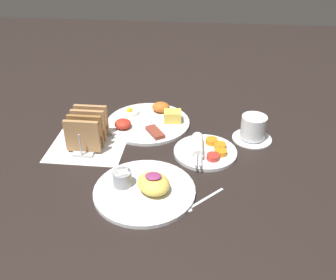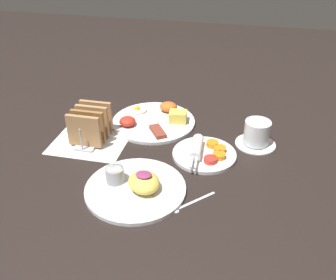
# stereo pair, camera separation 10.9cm
# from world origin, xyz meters

# --- Properties ---
(ground_plane) EXTENTS (3.00, 3.00, 0.00)m
(ground_plane) POSITION_xyz_m (0.00, 0.00, 0.00)
(ground_plane) COLOR black
(napkin_flat) EXTENTS (0.22, 0.22, 0.00)m
(napkin_flat) POSITION_xyz_m (-0.16, 0.07, 0.00)
(napkin_flat) COLOR white
(napkin_flat) RESTS_ON ground_plane
(plate_breakfast) EXTENTS (0.27, 0.27, 0.05)m
(plate_breakfast) POSITION_xyz_m (-0.00, 0.21, 0.01)
(plate_breakfast) COLOR white
(plate_breakfast) RESTS_ON ground_plane
(plate_condiments) EXTENTS (0.18, 0.19, 0.04)m
(plate_condiments) POSITION_xyz_m (0.19, 0.06, 0.01)
(plate_condiments) COLOR white
(plate_condiments) RESTS_ON ground_plane
(plate_foreground) EXTENTS (0.25, 0.25, 0.06)m
(plate_foreground) POSITION_xyz_m (0.04, -0.13, 0.01)
(plate_foreground) COLOR white
(plate_foreground) RESTS_ON ground_plane
(toast_rack) EXTENTS (0.10, 0.15, 0.10)m
(toast_rack) POSITION_xyz_m (-0.16, 0.07, 0.05)
(toast_rack) COLOR #B7B7BC
(toast_rack) RESTS_ON ground_plane
(coffee_cup) EXTENTS (0.12, 0.12, 0.08)m
(coffee_cup) POSITION_xyz_m (0.33, 0.15, 0.04)
(coffee_cup) COLOR white
(coffee_cup) RESTS_ON ground_plane
(teaspoon) EXTENTS (0.10, 0.10, 0.01)m
(teaspoon) POSITION_xyz_m (0.18, -0.16, 0.00)
(teaspoon) COLOR silver
(teaspoon) RESTS_ON ground_plane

